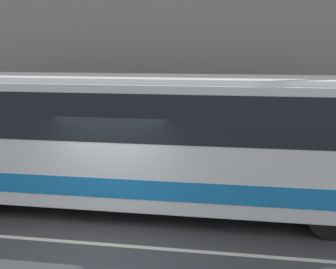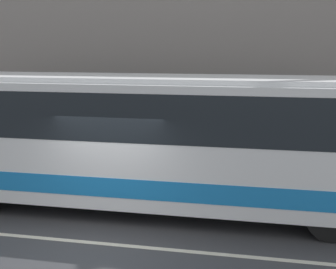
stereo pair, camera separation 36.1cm
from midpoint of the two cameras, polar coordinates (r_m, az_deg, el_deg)
ground_plane at (r=10.08m, az=-9.57°, el=-13.03°), size 60.00×60.00×0.00m
sidewalk at (r=14.72m, az=-2.81°, el=-4.83°), size 60.00×2.32×0.18m
building_facade at (r=15.49m, az=-1.87°, el=14.74°), size 60.00×0.35×10.62m
lane_stripe at (r=10.08m, az=-9.57°, el=-13.01°), size 54.00×0.14×0.01m
transit_bus at (r=11.53m, az=-4.82°, el=-0.10°), size 12.31×2.60×3.33m
pedestrian_waiting at (r=15.33m, az=-9.72°, el=-1.10°), size 0.36×0.36×1.63m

